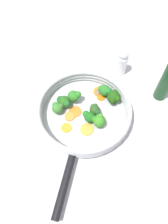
{
  "coord_description": "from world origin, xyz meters",
  "views": [
    {
      "loc": [
        -0.13,
        -0.35,
        0.68
      ],
      "look_at": [
        0.0,
        0.0,
        0.03
      ],
      "focal_mm": 35.0,
      "sensor_mm": 36.0,
      "label": 1
    }
  ],
  "objects_px": {
    "carrot_slice_5": "(66,128)",
    "carrot_slice_6": "(70,117)",
    "skillet": "(84,115)",
    "broccoli_floret_0": "(95,110)",
    "salt_shaker": "(122,62)",
    "broccoli_floret_1": "(57,108)",
    "broccoli_floret_3": "(105,90)",
    "carrot_slice_0": "(97,118)",
    "broccoli_floret_4": "(64,101)",
    "broccoli_floret_5": "(90,117)",
    "carrot_slice_3": "(75,112)",
    "broccoli_floret_6": "(114,97)",
    "carrot_slice_4": "(87,129)",
    "carrot_slice_2": "(101,97)",
    "broccoli_floret_7": "(74,96)",
    "carrot_slice_1": "(99,92)",
    "broccoli_floret_2": "(99,120)",
    "mushroom_piece_0": "(98,92)"
  },
  "relations": [
    {
      "from": "carrot_slice_5",
      "to": "carrot_slice_6",
      "type": "bearing_deg",
      "value": 55.86
    },
    {
      "from": "skillet",
      "to": "broccoli_floret_0",
      "type": "distance_m",
      "value": 0.05
    },
    {
      "from": "broccoli_floret_0",
      "to": "salt_shaker",
      "type": "xyz_separation_m",
      "value": [
        0.17,
        0.15,
        0.01
      ]
    },
    {
      "from": "broccoli_floret_1",
      "to": "broccoli_floret_3",
      "type": "bearing_deg",
      "value": 2.3
    },
    {
      "from": "carrot_slice_0",
      "to": "broccoli_floret_3",
      "type": "distance_m",
      "value": 0.1
    },
    {
      "from": "broccoli_floret_4",
      "to": "carrot_slice_6",
      "type": "bearing_deg",
      "value": -87.16
    },
    {
      "from": "carrot_slice_6",
      "to": "broccoli_floret_5",
      "type": "relative_size",
      "value": 0.75
    },
    {
      "from": "carrot_slice_3",
      "to": "broccoli_floret_3",
      "type": "distance_m",
      "value": 0.13
    },
    {
      "from": "carrot_slice_0",
      "to": "broccoli_floret_6",
      "type": "distance_m",
      "value": 0.1
    },
    {
      "from": "carrot_slice_4",
      "to": "broccoli_floret_1",
      "type": "bearing_deg",
      "value": 124.31
    },
    {
      "from": "carrot_slice_5",
      "to": "carrot_slice_6",
      "type": "xyz_separation_m",
      "value": [
        0.02,
        0.04,
        0.0
      ]
    },
    {
      "from": "carrot_slice_2",
      "to": "carrot_slice_4",
      "type": "relative_size",
      "value": 0.68
    },
    {
      "from": "carrot_slice_4",
      "to": "broccoli_floret_7",
      "type": "relative_size",
      "value": 0.88
    },
    {
      "from": "carrot_slice_1",
      "to": "broccoli_floret_0",
      "type": "distance_m",
      "value": 0.1
    },
    {
      "from": "carrot_slice_0",
      "to": "broccoli_floret_1",
      "type": "xyz_separation_m",
      "value": [
        -0.12,
        0.07,
        0.03
      ]
    },
    {
      "from": "broccoli_floret_0",
      "to": "broccoli_floret_2",
      "type": "bearing_deg",
      "value": -94.58
    },
    {
      "from": "carrot_slice_3",
      "to": "broccoli_floret_6",
      "type": "xyz_separation_m",
      "value": [
        0.14,
        -0.01,
        0.02
      ]
    },
    {
      "from": "broccoli_floret_2",
      "to": "broccoli_floret_3",
      "type": "relative_size",
      "value": 0.95
    },
    {
      "from": "broccoli_floret_6",
      "to": "mushroom_piece_0",
      "type": "distance_m",
      "value": 0.07
    },
    {
      "from": "carrot_slice_4",
      "to": "broccoli_floret_3",
      "type": "xyz_separation_m",
      "value": [
        0.11,
        0.11,
        0.03
      ]
    },
    {
      "from": "broccoli_floret_2",
      "to": "broccoli_floret_4",
      "type": "relative_size",
      "value": 0.98
    },
    {
      "from": "broccoli_floret_0",
      "to": "broccoli_floret_3",
      "type": "height_order",
      "value": "broccoli_floret_3"
    },
    {
      "from": "salt_shaker",
      "to": "carrot_slice_2",
      "type": "bearing_deg",
      "value": -142.9
    },
    {
      "from": "carrot_slice_0",
      "to": "broccoli_floret_5",
      "type": "relative_size",
      "value": 0.81
    },
    {
      "from": "carrot_slice_4",
      "to": "broccoli_floret_1",
      "type": "height_order",
      "value": "broccoli_floret_1"
    },
    {
      "from": "skillet",
      "to": "broccoli_floret_2",
      "type": "xyz_separation_m",
      "value": [
        0.03,
        -0.05,
        0.03
      ]
    },
    {
      "from": "broccoli_floret_4",
      "to": "mushroom_piece_0",
      "type": "relative_size",
      "value": 1.67
    },
    {
      "from": "broccoli_floret_0",
      "to": "skillet",
      "type": "bearing_deg",
      "value": 163.48
    },
    {
      "from": "carrot_slice_5",
      "to": "broccoli_floret_4",
      "type": "height_order",
      "value": "broccoli_floret_4"
    },
    {
      "from": "carrot_slice_2",
      "to": "carrot_slice_4",
      "type": "height_order",
      "value": "same"
    },
    {
      "from": "salt_shaker",
      "to": "broccoli_floret_2",
      "type": "bearing_deg",
      "value": -132.44
    },
    {
      "from": "broccoli_floret_4",
      "to": "broccoli_floret_7",
      "type": "relative_size",
      "value": 0.92
    },
    {
      "from": "broccoli_floret_0",
      "to": "broccoli_floret_1",
      "type": "relative_size",
      "value": 0.99
    },
    {
      "from": "carrot_slice_0",
      "to": "carrot_slice_4",
      "type": "height_order",
      "value": "carrot_slice_4"
    },
    {
      "from": "carrot_slice_4",
      "to": "broccoli_floret_7",
      "type": "xyz_separation_m",
      "value": [
        -0.0,
        0.12,
        0.03
      ]
    },
    {
      "from": "carrot_slice_6",
      "to": "broccoli_floret_6",
      "type": "relative_size",
      "value": 0.69
    },
    {
      "from": "broccoli_floret_1",
      "to": "broccoli_floret_6",
      "type": "xyz_separation_m",
      "value": [
        0.2,
        -0.03,
        -0.0
      ]
    },
    {
      "from": "broccoli_floret_1",
      "to": "broccoli_floret_5",
      "type": "bearing_deg",
      "value": -38.35
    },
    {
      "from": "carrot_slice_5",
      "to": "broccoli_floret_3",
      "type": "relative_size",
      "value": 0.74
    },
    {
      "from": "carrot_slice_3",
      "to": "broccoli_floret_5",
      "type": "bearing_deg",
      "value": -54.47
    },
    {
      "from": "broccoli_floret_2",
      "to": "broccoli_floret_7",
      "type": "bearing_deg",
      "value": 111.12
    },
    {
      "from": "broccoli_floret_6",
      "to": "mushroom_piece_0",
      "type": "xyz_separation_m",
      "value": [
        -0.04,
        0.05,
        -0.02
      ]
    },
    {
      "from": "carrot_slice_2",
      "to": "broccoli_floret_5",
      "type": "relative_size",
      "value": 0.68
    },
    {
      "from": "mushroom_piece_0",
      "to": "salt_shaker",
      "type": "bearing_deg",
      "value": 29.21
    },
    {
      "from": "broccoli_floret_1",
      "to": "salt_shaker",
      "type": "distance_m",
      "value": 0.3
    },
    {
      "from": "carrot_slice_2",
      "to": "broccoli_floret_3",
      "type": "relative_size",
      "value": 0.63
    },
    {
      "from": "carrot_slice_6",
      "to": "broccoli_floret_1",
      "type": "height_order",
      "value": "broccoli_floret_1"
    },
    {
      "from": "broccoli_floret_6",
      "to": "carrot_slice_4",
      "type": "bearing_deg",
      "value": -150.51
    },
    {
      "from": "broccoli_floret_2",
      "to": "broccoli_floret_4",
      "type": "xyz_separation_m",
      "value": [
        -0.09,
        0.11,
        -0.0
      ]
    },
    {
      "from": "carrot_slice_5",
      "to": "broccoli_floret_3",
      "type": "distance_m",
      "value": 0.19
    }
  ]
}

